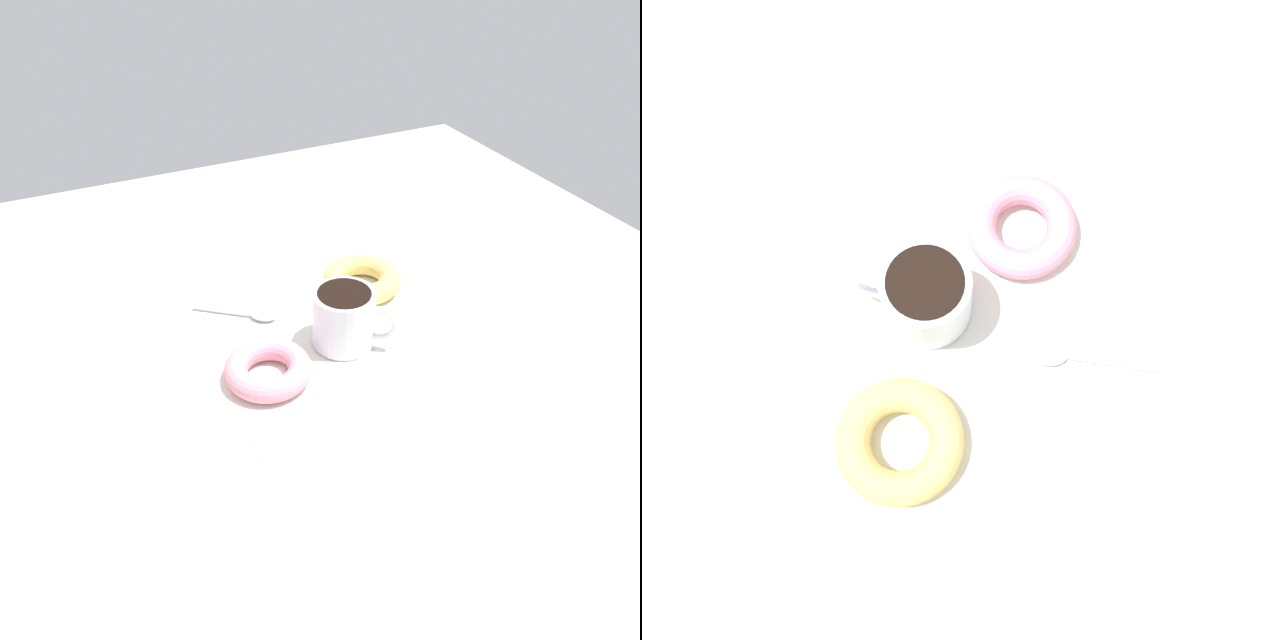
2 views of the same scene
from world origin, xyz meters
TOP-DOWN VIEW (x-y plane):
  - ground_plane at (0.00, 0.00)cm, footprint 120.00×120.00cm
  - napkin at (1.36, -0.42)cm, footprint 32.61×32.61cm
  - coffee_cup at (-1.69, -2.42)cm, footprint 8.68×9.40cm
  - donut_near_cup at (-4.02, 8.86)cm, footprint 10.34×10.34cm
  - donut_far at (8.09, -10.16)cm, footprint 11.02×11.02cm
  - spoon at (8.27, 6.20)cm, footprint 8.39×10.31cm

SIDE VIEW (x-z plane):
  - ground_plane at x=0.00cm, z-range -2.00..0.00cm
  - napkin at x=1.36cm, z-range 0.00..0.30cm
  - spoon at x=8.27cm, z-range 0.25..1.15cm
  - donut_near_cup at x=-4.02cm, z-range 0.30..3.12cm
  - donut_far at x=8.09cm, z-range 0.30..3.33cm
  - coffee_cup at x=-1.69cm, z-range 0.43..7.91cm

